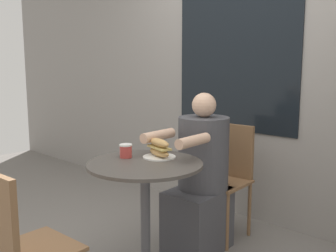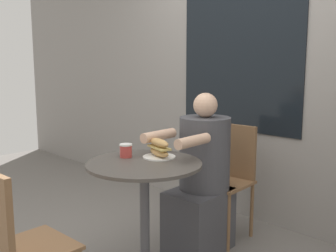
{
  "view_description": "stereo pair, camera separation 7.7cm",
  "coord_description": "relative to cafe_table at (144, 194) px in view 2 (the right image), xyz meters",
  "views": [
    {
      "loc": [
        1.69,
        -1.59,
        1.34
      ],
      "look_at": [
        0.0,
        0.2,
        0.95
      ],
      "focal_mm": 42.0,
      "sensor_mm": 36.0,
      "label": 1
    },
    {
      "loc": [
        1.74,
        -1.53,
        1.34
      ],
      "look_at": [
        0.0,
        0.2,
        0.95
      ],
      "focal_mm": 42.0,
      "sensor_mm": 36.0,
      "label": 2
    }
  ],
  "objects": [
    {
      "name": "cafe_table",
      "position": [
        0.0,
        0.0,
        0.0
      ],
      "size": [
        0.71,
        0.71,
        0.75
      ],
      "color": "#47423D",
      "rests_on": "ground_plane"
    },
    {
      "name": "drink_cup",
      "position": [
        -0.18,
        0.01,
        0.24
      ],
      "size": [
        0.08,
        0.08,
        0.09
      ],
      "color": "#B73D38",
      "rests_on": "cafe_table"
    },
    {
      "name": "sandwich_on_plate",
      "position": [
        -0.03,
        0.15,
        0.26
      ],
      "size": [
        0.22,
        0.21,
        0.12
      ],
      "rotation": [
        0.0,
        0.0,
        -0.27
      ],
      "color": "white",
      "rests_on": "cafe_table"
    },
    {
      "name": "empty_chair_across",
      "position": [
        -0.02,
        -0.82,
        -0.03
      ],
      "size": [
        0.4,
        0.4,
        0.87
      ],
      "rotation": [
        0.0,
        0.0,
        0.04
      ],
      "color": "brown",
      "rests_on": "ground_plane"
    },
    {
      "name": "diner_chair",
      "position": [
        -0.01,
        0.9,
        -0.03
      ],
      "size": [
        0.4,
        0.4,
        0.87
      ],
      "rotation": [
        0.0,
        0.0,
        3.2
      ],
      "color": "brown",
      "rests_on": "ground_plane"
    },
    {
      "name": "seated_diner",
      "position": [
        -0.01,
        0.55,
        -0.06
      ],
      "size": [
        0.39,
        0.66,
        1.14
      ],
      "rotation": [
        0.0,
        0.0,
        3.2
      ],
      "color": "#424247",
      "rests_on": "ground_plane"
    },
    {
      "name": "storefront_wall",
      "position": [
        -0.0,
        1.34,
        0.85
      ],
      "size": [
        8.0,
        0.09,
        2.8
      ],
      "color": "gray",
      "rests_on": "ground_plane"
    }
  ]
}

